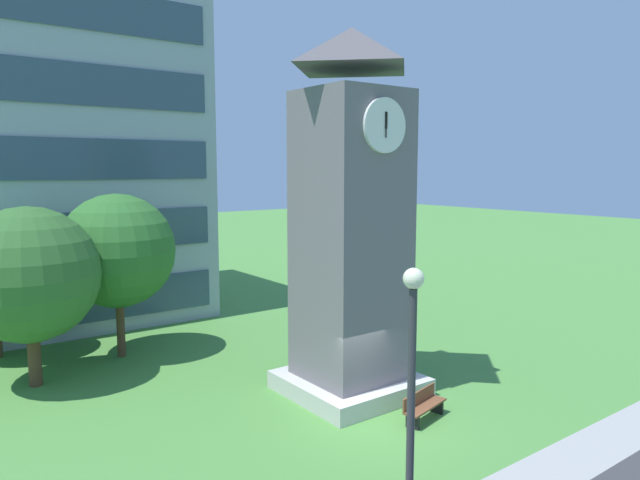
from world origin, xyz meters
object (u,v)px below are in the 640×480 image
(park_bench, at_px, (423,405))
(tree_near_tower, at_px, (29,275))
(street_lamp, at_px, (411,399))
(tree_streetside, at_px, (117,251))
(clock_tower, at_px, (351,234))

(park_bench, height_order, tree_near_tower, tree_near_tower)
(street_lamp, relative_size, tree_near_tower, 0.94)
(park_bench, bearing_deg, street_lamp, -138.71)
(tree_near_tower, relative_size, tree_streetside, 0.96)
(clock_tower, height_order, street_lamp, clock_tower)
(park_bench, bearing_deg, tree_near_tower, 131.29)
(clock_tower, bearing_deg, street_lamp, -123.37)
(clock_tower, bearing_deg, park_bench, -83.10)
(tree_streetside, bearing_deg, tree_near_tower, -157.50)
(clock_tower, relative_size, park_bench, 6.46)
(clock_tower, xyz_separation_m, park_bench, (0.37, -3.05, -4.98))
(clock_tower, relative_size, street_lamp, 2.02)
(park_bench, relative_size, street_lamp, 0.31)
(street_lamp, bearing_deg, tree_streetside, 89.20)
(street_lamp, bearing_deg, park_bench, 41.29)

